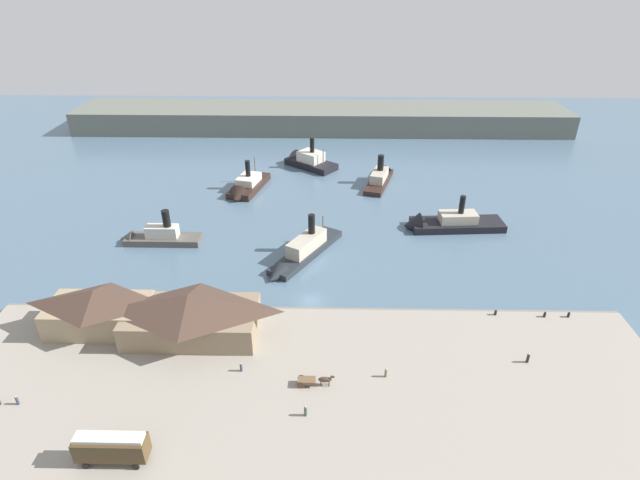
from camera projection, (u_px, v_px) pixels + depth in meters
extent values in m
plane|color=slate|center=(311.00, 301.00, 94.75)|extent=(320.00, 320.00, 0.00)
cube|color=gray|center=(305.00, 386.00, 75.26)|extent=(110.00, 36.00, 1.20)
cube|color=slate|center=(310.00, 311.00, 91.37)|extent=(110.00, 0.80, 1.00)
cube|color=#998466|center=(100.00, 316.00, 85.06)|extent=(16.65, 8.56, 4.87)
pyramid|color=#473328|center=(95.00, 297.00, 83.20)|extent=(16.99, 8.99, 2.77)
cube|color=#847056|center=(192.00, 322.00, 83.79)|extent=(21.52, 10.84, 4.64)
pyramid|color=#473328|center=(189.00, 303.00, 81.86)|extent=(21.95, 11.38, 3.24)
cube|color=#4C381E|center=(111.00, 447.00, 62.27)|extent=(8.88, 2.58, 2.92)
cube|color=beige|center=(109.00, 438.00, 61.43)|extent=(8.53, 1.80, 0.50)
cylinder|color=black|center=(143.00, 449.00, 64.27)|extent=(0.90, 0.18, 0.90)
cylinder|color=black|center=(136.00, 467.00, 62.02)|extent=(0.90, 0.18, 0.90)
cylinder|color=black|center=(94.00, 448.00, 64.38)|extent=(0.90, 0.18, 0.90)
cylinder|color=black|center=(86.00, 466.00, 62.13)|extent=(0.90, 0.18, 0.90)
cube|color=brown|center=(307.00, 380.00, 74.18)|extent=(2.59, 1.44, 0.50)
cylinder|color=#4C3828|center=(302.00, 378.00, 74.94)|extent=(1.20, 0.10, 1.20)
cylinder|color=#4C3828|center=(301.00, 385.00, 73.69)|extent=(1.20, 0.10, 1.20)
ellipsoid|color=#473323|center=(325.00, 379.00, 74.01)|extent=(2.00, 0.70, 0.90)
ellipsoid|color=#473323|center=(333.00, 377.00, 73.72)|extent=(0.70, 0.32, 0.44)
cylinder|color=#473323|center=(329.00, 382.00, 74.46)|extent=(0.16, 0.16, 1.00)
cylinder|color=#473323|center=(329.00, 384.00, 74.11)|extent=(0.16, 0.16, 1.00)
cylinder|color=#473323|center=(321.00, 381.00, 74.49)|extent=(0.16, 0.16, 1.00)
cylinder|color=#473323|center=(321.00, 383.00, 74.14)|extent=(0.16, 0.16, 1.00)
cylinder|color=#232328|center=(528.00, 358.00, 78.42)|extent=(0.43, 0.43, 1.48)
sphere|color=#CCA889|center=(529.00, 354.00, 77.99)|extent=(0.27, 0.27, 0.27)
cylinder|color=#3D4C42|center=(306.00, 412.00, 69.25)|extent=(0.43, 0.43, 1.47)
sphere|color=#CCA889|center=(305.00, 407.00, 68.83)|extent=(0.27, 0.27, 0.27)
cylinder|color=#6B5B4C|center=(386.00, 373.00, 75.73)|extent=(0.40, 0.40, 1.35)
sphere|color=#CCA889|center=(386.00, 369.00, 75.34)|extent=(0.25, 0.25, 0.25)
cylinder|color=#33384C|center=(241.00, 368.00, 76.79)|extent=(0.38, 0.38, 1.29)
sphere|color=#CCA889|center=(241.00, 364.00, 76.42)|extent=(0.24, 0.24, 0.24)
cylinder|color=#33384C|center=(17.00, 401.00, 71.04)|extent=(0.38, 0.38, 1.31)
sphere|color=#CCA889|center=(16.00, 397.00, 70.66)|extent=(0.24, 0.24, 0.24)
cylinder|color=black|center=(495.00, 313.00, 89.00)|extent=(0.44, 0.44, 0.90)
cylinder|color=black|center=(569.00, 315.00, 88.46)|extent=(0.44, 0.44, 0.90)
cylinder|color=black|center=(545.00, 315.00, 88.50)|extent=(0.44, 0.44, 0.90)
cube|color=black|center=(311.00, 164.00, 155.03)|extent=(16.87, 15.32, 1.92)
cone|color=black|center=(292.00, 158.00, 159.43)|extent=(6.12, 6.71, 6.26)
cube|color=beige|center=(311.00, 156.00, 153.83)|extent=(8.90, 8.65, 2.99)
cylinder|color=black|center=(312.00, 145.00, 151.74)|extent=(1.34, 1.34, 4.43)
cylinder|color=brown|center=(323.00, 157.00, 150.72)|extent=(0.24, 0.24, 4.90)
cube|color=#514C47|center=(163.00, 240.00, 113.93)|extent=(16.74, 4.82, 1.50)
cone|color=#514C47|center=(127.00, 239.00, 114.10)|extent=(3.02, 4.30, 4.29)
cube|color=beige|center=(162.00, 231.00, 112.91)|extent=(7.04, 2.95, 2.68)
cylinder|color=black|center=(166.00, 218.00, 111.29)|extent=(1.70, 1.70, 3.84)
cube|color=black|center=(457.00, 225.00, 120.09)|extent=(22.11, 8.25, 1.71)
cone|color=black|center=(412.00, 226.00, 119.64)|extent=(4.31, 6.37, 6.11)
cube|color=#B2A893|center=(458.00, 217.00, 119.12)|extent=(8.93, 4.87, 2.25)
cylinder|color=black|center=(462.00, 205.00, 117.54)|extent=(1.32, 1.32, 4.30)
cube|color=black|center=(379.00, 182.00, 143.58)|extent=(9.90, 19.22, 1.31)
cone|color=black|center=(385.00, 170.00, 151.32)|extent=(5.12, 4.44, 4.35)
cube|color=#B2A893|center=(379.00, 175.00, 142.64)|extent=(6.02, 9.58, 2.56)
cylinder|color=black|center=(381.00, 163.00, 141.73)|extent=(1.74, 1.74, 4.35)
cube|color=black|center=(249.00, 186.00, 140.57)|extent=(10.42, 18.02, 1.76)
cone|color=black|center=(237.00, 198.00, 133.42)|extent=(6.47, 4.37, 5.91)
cube|color=silver|center=(249.00, 179.00, 139.64)|extent=(6.56, 8.39, 2.02)
cylinder|color=black|center=(248.00, 168.00, 138.07)|extent=(1.33, 1.33, 4.41)
cylinder|color=brown|center=(255.00, 167.00, 143.02)|extent=(0.24, 0.24, 5.75)
cube|color=#23282D|center=(307.00, 252.00, 109.35)|extent=(15.60, 21.89, 1.31)
cone|color=#23282D|center=(276.00, 276.00, 100.98)|extent=(5.83, 5.71, 4.39)
cube|color=#B2A893|center=(307.00, 243.00, 108.28)|extent=(8.61, 11.25, 3.08)
cylinder|color=black|center=(312.00, 224.00, 108.01)|extent=(1.48, 1.48, 4.33)
cylinder|color=brown|center=(323.00, 226.00, 112.79)|extent=(0.24, 0.24, 5.18)
cube|color=#60665B|center=(321.00, 118.00, 188.80)|extent=(180.00, 24.00, 8.00)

